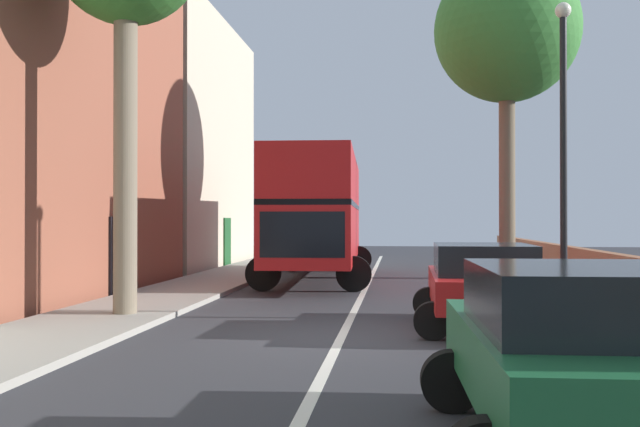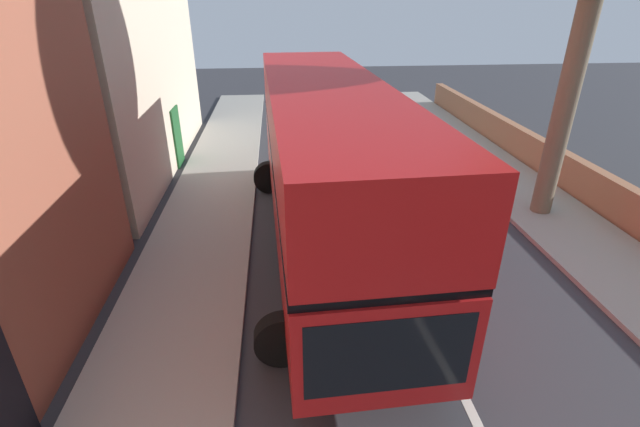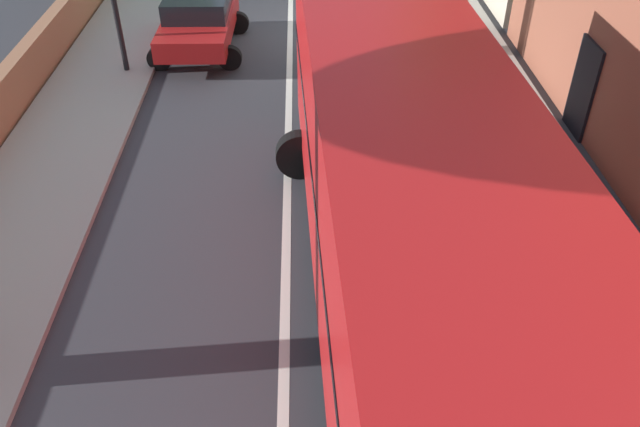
# 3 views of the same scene
# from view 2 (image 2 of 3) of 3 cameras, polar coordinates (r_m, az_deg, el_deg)

# --- Properties ---
(double_decker_bus) EXTENTS (3.86, 11.11, 4.06)m
(double_decker_bus) POSITION_cam_2_polar(r_m,az_deg,el_deg) (10.30, 0.86, 6.94)
(double_decker_bus) COLOR red
(double_decker_bus) RESTS_ON ground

